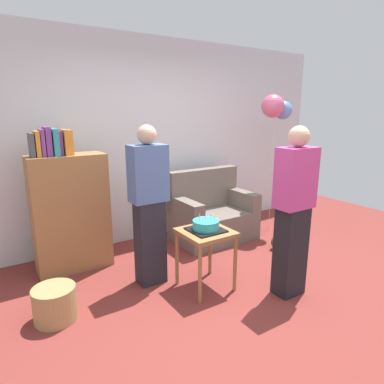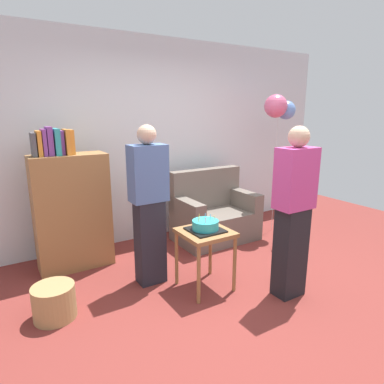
{
  "view_description": "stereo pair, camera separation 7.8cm",
  "coord_description": "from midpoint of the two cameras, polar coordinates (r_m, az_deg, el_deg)",
  "views": [
    {
      "loc": [
        -1.99,
        -2.12,
        1.76
      ],
      "look_at": [
        -0.2,
        0.64,
        0.95
      ],
      "focal_mm": 31.1,
      "sensor_mm": 36.0,
      "label": 1
    },
    {
      "loc": [
        -1.92,
        -2.16,
        1.76
      ],
      "look_at": [
        -0.2,
        0.64,
        0.95
      ],
      "focal_mm": 31.1,
      "sensor_mm": 36.0,
      "label": 2
    }
  ],
  "objects": [
    {
      "name": "ground_plane",
      "position": [
        3.39,
        9.71,
        -17.61
      ],
      "size": [
        8.0,
        8.0,
        0.0
      ],
      "primitive_type": "plane",
      "color": "maroon"
    },
    {
      "name": "wall_back",
      "position": [
        4.64,
        -6.58,
        8.7
      ],
      "size": [
        6.0,
        0.1,
        2.7
      ],
      "primitive_type": "cube",
      "color": "silver",
      "rests_on": "ground_plane"
    },
    {
      "name": "couch",
      "position": [
        4.65,
        4.19,
        -3.96
      ],
      "size": [
        1.1,
        0.7,
        0.96
      ],
      "color": "#6B6056",
      "rests_on": "ground_plane"
    },
    {
      "name": "bookshelf",
      "position": [
        3.93,
        -19.42,
        -2.79
      ],
      "size": [
        0.8,
        0.36,
        1.6
      ],
      "color": "olive",
      "rests_on": "ground_plane"
    },
    {
      "name": "side_table",
      "position": [
        3.32,
        2.96,
        -8.17
      ],
      "size": [
        0.48,
        0.48,
        0.61
      ],
      "color": "olive",
      "rests_on": "ground_plane"
    },
    {
      "name": "birthday_cake",
      "position": [
        3.27,
        2.99,
        -5.82
      ],
      "size": [
        0.32,
        0.32,
        0.17
      ],
      "color": "black",
      "rests_on": "side_table"
    },
    {
      "name": "person_blowing_candles",
      "position": [
        3.35,
        -6.73,
        -2.31
      ],
      "size": [
        0.36,
        0.22,
        1.63
      ],
      "rotation": [
        0.0,
        0.0,
        -0.04
      ],
      "color": "#23232D",
      "rests_on": "ground_plane"
    },
    {
      "name": "person_holding_cake",
      "position": [
        3.24,
        17.62,
        -3.45
      ],
      "size": [
        0.36,
        0.22,
        1.63
      ],
      "rotation": [
        0.0,
        0.0,
        3.18
      ],
      "color": "black",
      "rests_on": "ground_plane"
    },
    {
      "name": "wicker_basket",
      "position": [
        3.24,
        -21.9,
        -17.09
      ],
      "size": [
        0.36,
        0.36,
        0.3
      ],
      "primitive_type": "cylinder",
      "color": "#A88451",
      "rests_on": "ground_plane"
    },
    {
      "name": "handbag",
      "position": [
        4.52,
        15.58,
        -8.23
      ],
      "size": [
        0.28,
        0.14,
        0.2
      ],
      "primitive_type": "ellipsoid",
      "color": "#473328",
      "rests_on": "ground_plane"
    },
    {
      "name": "balloon_bunch",
      "position": [
        4.89,
        15.24,
        13.8
      ],
      "size": [
        0.49,
        0.31,
        1.97
      ],
      "color": "silver",
      "rests_on": "ground_plane"
    }
  ]
}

